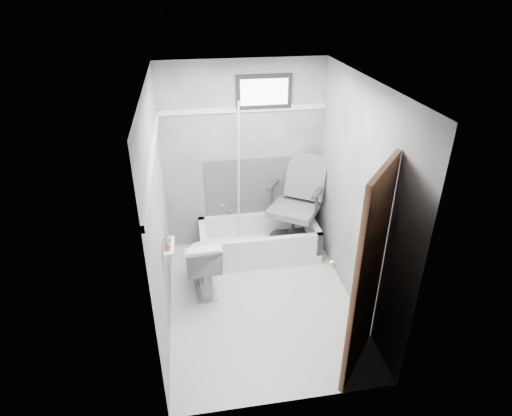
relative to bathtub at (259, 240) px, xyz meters
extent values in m
plane|color=silver|center=(-0.13, -0.93, -0.21)|extent=(2.60, 2.60, 0.00)
plane|color=silver|center=(-0.13, -0.93, 2.19)|extent=(2.60, 2.60, 0.00)
cube|color=slate|center=(-0.13, 0.37, 0.99)|extent=(2.00, 0.02, 2.40)
cube|color=slate|center=(-0.13, -2.23, 0.99)|extent=(2.00, 0.02, 2.40)
cube|color=slate|center=(-1.13, -0.93, 0.99)|extent=(0.02, 2.60, 2.40)
cube|color=slate|center=(0.87, -0.93, 0.99)|extent=(0.02, 2.60, 2.40)
imported|color=white|center=(-0.75, -0.57, 0.14)|extent=(0.45, 0.75, 0.71)
cube|color=#4C4C4F|center=(0.12, 0.36, 0.59)|extent=(1.50, 0.02, 0.78)
cube|color=white|center=(-0.13, 0.36, 1.61)|extent=(2.00, 0.02, 0.06)
cube|color=white|center=(-1.12, -0.93, 1.61)|extent=(0.02, 2.60, 0.06)
cylinder|color=silver|center=(-0.23, 0.13, 0.84)|extent=(0.02, 0.31, 1.93)
cube|color=white|center=(-1.06, -1.02, 0.69)|extent=(0.10, 0.32, 0.02)
imported|color=#906C48|center=(-1.07, -1.10, 0.76)|extent=(0.06, 0.06, 0.11)
imported|color=teal|center=(-1.07, -0.96, 0.75)|extent=(0.10, 0.10, 0.10)
camera|label=1|loc=(-0.80, -4.58, 2.99)|focal=30.00mm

